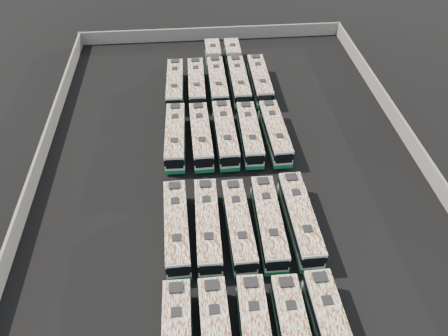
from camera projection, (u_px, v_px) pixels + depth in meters
ground at (234, 184)px, 49.48m from camera, size 140.00×140.00×0.00m
perimeter_wall at (234, 177)px, 48.74m from camera, size 45.20×73.20×2.20m
bus_front_far_right at (333, 336)px, 34.50m from camera, size 2.51×10.95×3.07m
bus_midfront_far_left at (177, 227)px, 42.77m from camera, size 2.56×10.84×3.04m
bus_midfront_left at (208, 226)px, 42.91m from camera, size 2.42×10.85×3.05m
bus_midfront_center at (239, 225)px, 43.01m from camera, size 2.49×10.66×2.99m
bus_midfront_right at (269, 222)px, 43.24m from camera, size 2.44×10.86×3.05m
bus_midfront_far_right at (300, 219)px, 43.53m from camera, size 2.49×11.09×3.11m
bus_midback_far_left at (175, 136)px, 53.40m from camera, size 2.57×10.96×3.07m
bus_midback_left at (201, 136)px, 53.51m from camera, size 2.52×10.92×3.06m
bus_midback_center at (225, 134)px, 53.73m from camera, size 2.48×11.13×3.13m
bus_midback_right at (250, 134)px, 53.87m from camera, size 2.35×10.65×2.99m
bus_midback_far_right at (275, 132)px, 54.05m from camera, size 2.49×10.77×3.02m
bus_back_far_left at (175, 85)px, 62.26m from camera, size 2.53×10.78×3.02m
bus_back_left at (197, 84)px, 62.52m from camera, size 2.40×10.75×3.02m
bus_back_center at (216, 72)px, 64.79m from camera, size 2.34×16.97×3.08m
bus_back_right at (237, 72)px, 65.00m from camera, size 2.30×16.85×3.05m
bus_back_far_right at (260, 80)px, 63.14m from camera, size 2.37×10.95×3.08m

